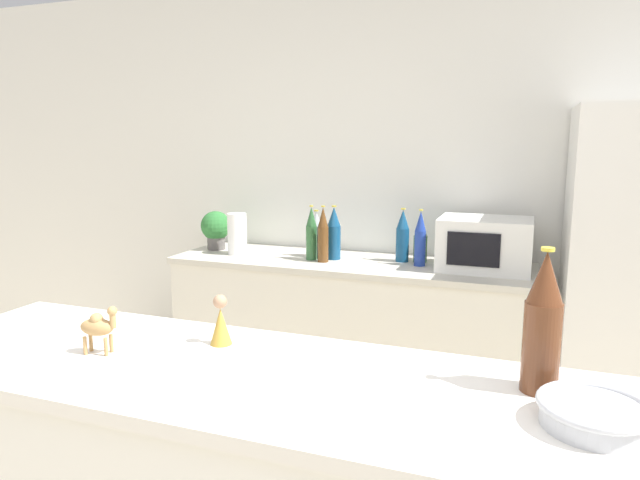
% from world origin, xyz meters
% --- Properties ---
extents(wall_back, '(8.00, 0.06, 2.55)m').
position_xyz_m(wall_back, '(0.00, 2.73, 1.27)').
color(wall_back, white).
rests_on(wall_back, ground_plane).
extents(back_counter, '(2.08, 0.63, 0.88)m').
position_xyz_m(back_counter, '(-0.37, 2.40, 0.44)').
color(back_counter, silver).
rests_on(back_counter, ground_plane).
extents(potted_plant, '(0.19, 0.19, 0.25)m').
position_xyz_m(potted_plant, '(-1.27, 2.43, 1.02)').
color(potted_plant, '#595451').
rests_on(potted_plant, back_counter).
extents(paper_towel_roll, '(0.12, 0.12, 0.25)m').
position_xyz_m(paper_towel_roll, '(-1.07, 2.33, 1.01)').
color(paper_towel_roll, white).
rests_on(paper_towel_roll, back_counter).
extents(microwave, '(0.48, 0.37, 0.28)m').
position_xyz_m(microwave, '(0.38, 2.42, 1.02)').
color(microwave, white).
rests_on(microwave, back_counter).
extents(back_bottle_0, '(0.08, 0.08, 0.24)m').
position_xyz_m(back_bottle_0, '(0.03, 2.49, 1.00)').
color(back_bottle_0, '#2D6033').
rests_on(back_bottle_0, back_counter).
extents(back_bottle_1, '(0.06, 0.06, 0.32)m').
position_xyz_m(back_bottle_1, '(0.04, 2.39, 1.03)').
color(back_bottle_1, navy).
rests_on(back_bottle_1, back_counter).
extents(back_bottle_2, '(0.08, 0.08, 0.31)m').
position_xyz_m(back_bottle_2, '(-0.07, 2.47, 1.03)').
color(back_bottle_2, navy).
rests_on(back_bottle_2, back_counter).
extents(back_bottle_3, '(0.08, 0.08, 0.32)m').
position_xyz_m(back_bottle_3, '(-0.46, 2.40, 1.03)').
color(back_bottle_3, navy).
rests_on(back_bottle_3, back_counter).
extents(back_bottle_4, '(0.06, 0.06, 0.32)m').
position_xyz_m(back_bottle_4, '(-0.58, 2.34, 1.04)').
color(back_bottle_4, '#2D6033').
rests_on(back_bottle_4, back_counter).
extents(back_bottle_5, '(0.08, 0.08, 0.28)m').
position_xyz_m(back_bottle_5, '(-0.59, 2.43, 1.02)').
color(back_bottle_5, '#B2B7BC').
rests_on(back_bottle_5, back_counter).
extents(back_bottle_6, '(0.06, 0.06, 0.32)m').
position_xyz_m(back_bottle_6, '(-0.50, 2.30, 1.04)').
color(back_bottle_6, brown).
rests_on(back_bottle_6, back_counter).
extents(wine_bottle, '(0.08, 0.08, 0.33)m').
position_xyz_m(wine_bottle, '(0.64, 0.61, 1.17)').
color(wine_bottle, '#562D19').
rests_on(wine_bottle, bar_counter).
extents(fruit_bowl, '(0.22, 0.22, 0.06)m').
position_xyz_m(fruit_bowl, '(0.74, 0.47, 1.04)').
color(fruit_bowl, '#B7BABF').
rests_on(fruit_bowl, bar_counter).
extents(camel_figurine, '(0.11, 0.07, 0.13)m').
position_xyz_m(camel_figurine, '(-0.46, 0.45, 1.09)').
color(camel_figurine, '#A87F4C').
rests_on(camel_figurine, bar_counter).
extents(wise_man_figurine_blue, '(0.06, 0.06, 0.14)m').
position_xyz_m(wise_man_figurine_blue, '(-0.19, 0.63, 1.07)').
color(wise_man_figurine_blue, '#B28933').
rests_on(wise_man_figurine_blue, bar_counter).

